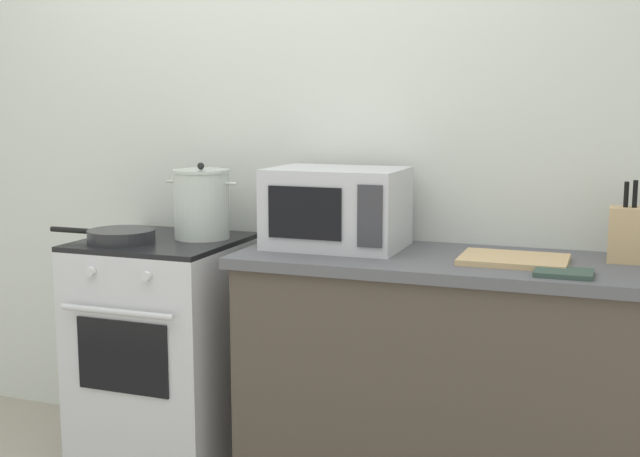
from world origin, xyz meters
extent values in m
cube|color=silver|center=(0.30, 0.97, 1.25)|extent=(4.40, 0.10, 2.50)
cube|color=#4C4238|center=(0.90, 0.62, 0.44)|extent=(1.64, 0.56, 0.88)
cube|color=#59595E|center=(0.90, 0.62, 0.90)|extent=(1.70, 0.60, 0.04)
cube|color=silver|center=(-0.35, 0.60, 0.45)|extent=(0.60, 0.60, 0.90)
cube|color=black|center=(-0.35, 0.60, 0.91)|extent=(0.60, 0.60, 0.02)
cube|color=black|center=(-0.35, 0.30, 0.52)|extent=(0.39, 0.01, 0.28)
cylinder|color=silver|center=(-0.35, 0.27, 0.70)|extent=(0.48, 0.02, 0.02)
cylinder|color=silver|center=(-0.47, 0.29, 0.84)|extent=(0.04, 0.02, 0.04)
cylinder|color=silver|center=(-0.23, 0.29, 0.84)|extent=(0.04, 0.02, 0.04)
cylinder|color=silver|center=(-0.21, 0.68, 1.05)|extent=(0.22, 0.22, 0.27)
cylinder|color=silver|center=(-0.21, 0.68, 1.19)|extent=(0.23, 0.23, 0.01)
sphere|color=black|center=(-0.21, 0.68, 1.21)|extent=(0.03, 0.03, 0.03)
cylinder|color=silver|center=(-0.34, 0.68, 1.15)|extent=(0.05, 0.01, 0.01)
cylinder|color=silver|center=(-0.08, 0.68, 1.15)|extent=(0.05, 0.01, 0.01)
cylinder|color=#28282B|center=(-0.46, 0.48, 0.95)|extent=(0.26, 0.26, 0.05)
cylinder|color=black|center=(-0.69, 0.48, 0.96)|extent=(0.20, 0.02, 0.02)
cube|color=silver|center=(0.37, 0.68, 1.07)|extent=(0.50, 0.36, 0.30)
cube|color=black|center=(0.31, 0.50, 1.07)|extent=(0.28, 0.01, 0.19)
cube|color=#38383D|center=(0.55, 0.50, 1.07)|extent=(0.09, 0.01, 0.22)
cube|color=tan|center=(1.04, 0.60, 0.93)|extent=(0.36, 0.26, 0.02)
cube|color=tan|center=(1.40, 0.74, 1.02)|extent=(0.13, 0.10, 0.19)
cylinder|color=black|center=(1.39, 0.74, 1.15)|extent=(0.02, 0.02, 0.09)
cylinder|color=black|center=(1.42, 0.74, 1.16)|extent=(0.02, 0.02, 0.09)
cube|color=#384C42|center=(1.21, 0.44, 0.93)|extent=(0.18, 0.14, 0.02)
camera|label=1|loc=(1.36, -2.19, 1.46)|focal=45.57mm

